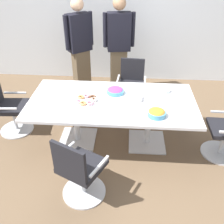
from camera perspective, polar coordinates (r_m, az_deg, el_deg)
The scene contains 13 objects.
ground_plane at distance 4.07m, azimuth 0.00°, elevation -6.56°, with size 10.00×10.00×0.01m, color brown.
back_wall at distance 5.65m, azimuth 1.85°, elevation 20.95°, with size 8.00×0.10×2.80m, color silver.
conference_table at distance 3.70m, azimuth 0.00°, elevation 0.97°, with size 2.40×1.20×0.75m.
office_chair_0 at distance 4.75m, azimuth 4.35°, elevation 5.60°, with size 0.58×0.58×0.91m.
office_chair_1 at distance 4.39m, azimuth -22.28°, elevation 0.51°, with size 0.57×0.57×0.91m.
office_chair_2 at distance 3.04m, azimuth -7.35°, elevation -13.33°, with size 0.72×0.72×0.91m.
person_standing_0 at distance 5.13m, azimuth -7.25°, elevation 14.60°, with size 0.52×0.46×1.86m.
person_standing_1 at distance 5.10m, azimuth 1.55°, elevation 14.85°, with size 0.62×0.28×1.88m.
snack_bowl_chips_orange at distance 3.32m, azimuth 10.05°, elevation -0.18°, with size 0.24×0.24×0.10m.
snack_bowl_candy_mix at distance 3.80m, azimuth 0.74°, elevation 4.85°, with size 0.26×0.26×0.09m.
donut_platter at distance 3.62m, azimuth -5.78°, elevation 2.74°, with size 0.32×0.32×0.04m.
plate_stack at distance 3.94m, azimuth 11.75°, elevation 4.84°, with size 0.18×0.18×0.04m.
napkin_pile at distance 3.64m, azimuth 5.44°, elevation 3.27°, with size 0.15×0.15×0.08m, color white.
Camera 1 is at (0.22, -3.12, 2.60)m, focal length 40.43 mm.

